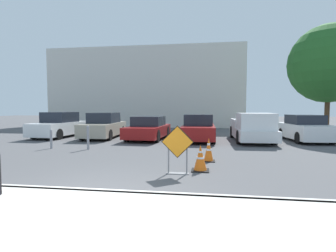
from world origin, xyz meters
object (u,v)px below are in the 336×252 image
object	(u,v)px
pickup_truck	(252,129)
bollard_nearest	(88,137)
traffic_cone_nearest	(200,158)
bollard_second	(51,138)
parked_car_nearest	(60,126)
parked_car_second	(104,126)
parked_car_fifth	(305,129)
parked_car_third	(148,129)
road_closed_sign	(178,147)
traffic_cone_second	(209,150)
parked_car_fourth	(198,129)

from	to	relation	value
pickup_truck	bollard_nearest	world-z (taller)	pickup_truck
bollard_nearest	traffic_cone_nearest	bearing A→B (deg)	-33.33
bollard_nearest	bollard_second	bearing A→B (deg)	180.00
traffic_cone_nearest	parked_car_nearest	size ratio (longest dim) A/B	0.18
parked_car_second	bollard_nearest	bearing A→B (deg)	100.51
parked_car_nearest	bollard_second	xyz separation A→B (m)	(2.33, -4.61, -0.27)
parked_car_fifth	parked_car_third	bearing A→B (deg)	-0.81
road_closed_sign	traffic_cone_nearest	bearing A→B (deg)	38.11
road_closed_sign	parked_car_third	world-z (taller)	parked_car_third
traffic_cone_nearest	parked_car_nearest	bearing A→B (deg)	139.21
parked_car_second	bollard_nearest	xyz separation A→B (m)	(1.15, -4.65, -0.15)
road_closed_sign	parked_car_fifth	size ratio (longest dim) A/B	0.33
road_closed_sign	traffic_cone_nearest	distance (m)	0.88
parked_car_second	parked_car_third	world-z (taller)	parked_car_second
road_closed_sign	parked_car_fifth	bearing A→B (deg)	53.39
traffic_cone_second	parked_car_third	xyz separation A→B (m)	(-3.52, 6.09, 0.24)
road_closed_sign	bollard_nearest	bearing A→B (deg)	139.33
parked_car_nearest	parked_car_fourth	world-z (taller)	parked_car_nearest
bollard_second	parked_car_third	bearing A→B (deg)	49.00
parked_car_fifth	bollard_second	bearing A→B (deg)	16.51
parked_car_third	parked_car_fourth	xyz separation A→B (m)	(2.98, -0.11, 0.05)
traffic_cone_nearest	parked_car_second	world-z (taller)	parked_car_second
parked_car_third	parked_car_fourth	distance (m)	2.98
traffic_cone_second	bollard_nearest	xyz separation A→B (m)	(-5.36, 1.91, 0.16)
traffic_cone_nearest	bollard_second	bearing A→B (deg)	154.06
traffic_cone_nearest	bollard_nearest	bearing A→B (deg)	146.67
parked_car_fourth	traffic_cone_second	bearing A→B (deg)	94.66
road_closed_sign	parked_car_fourth	size ratio (longest dim) A/B	0.32
road_closed_sign	parked_car_fifth	distance (m)	10.56
bollard_nearest	pickup_truck	bearing A→B (deg)	27.06
parked_car_third	parked_car_fifth	bearing A→B (deg)	-174.18
parked_car_fifth	bollard_nearest	world-z (taller)	parked_car_fifth
parked_car_fourth	bollard_second	world-z (taller)	parked_car_fourth
pickup_truck	bollard_nearest	distance (m)	8.76
parked_car_fifth	traffic_cone_second	bearing A→B (deg)	46.65
traffic_cone_nearest	traffic_cone_second	size ratio (longest dim) A/B	0.94
parked_car_nearest	parked_car_fifth	distance (m)	14.91
parked_car_nearest	parked_car_third	xyz separation A→B (m)	(5.96, -0.43, -0.09)
traffic_cone_nearest	bollard_nearest	xyz separation A→B (m)	(-5.11, 3.36, 0.19)
traffic_cone_nearest	parked_car_third	size ratio (longest dim) A/B	0.18
road_closed_sign	bollard_nearest	size ratio (longest dim) A/B	1.27
road_closed_sign	pickup_truck	xyz separation A→B (m)	(3.32, 7.83, -0.05)
parked_car_nearest	bollard_second	distance (m)	5.17
traffic_cone_second	parked_car_fourth	distance (m)	6.01
traffic_cone_second	parked_car_fourth	bearing A→B (deg)	95.18
road_closed_sign	traffic_cone_nearest	size ratio (longest dim) A/B	1.78
parked_car_nearest	pickup_truck	distance (m)	11.95
parked_car_fourth	bollard_second	xyz separation A→B (m)	(-6.61, -4.07, -0.22)
bollard_second	parked_car_nearest	bearing A→B (deg)	116.83
road_closed_sign	traffic_cone_nearest	xyz separation A→B (m)	(0.63, 0.49, -0.39)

